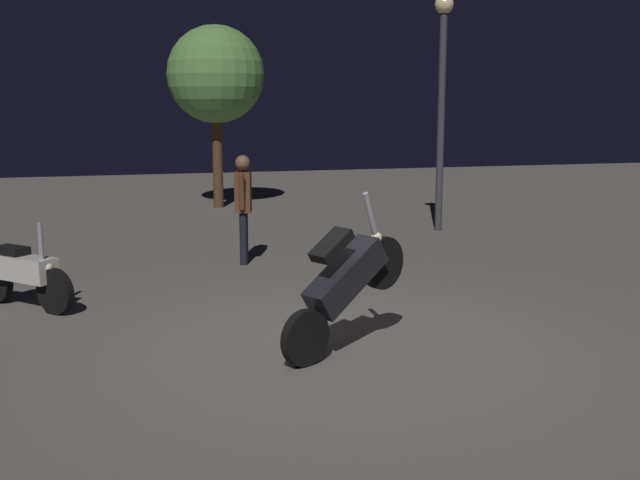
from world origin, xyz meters
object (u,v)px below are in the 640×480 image
at_px(motorcycle_black_foreground, 345,282).
at_px(motorcycle_white_parked_left, 23,274).
at_px(person_rider_beside, 243,199).
at_px(streetlamp_near, 442,81).

xyz_separation_m(motorcycle_black_foreground, motorcycle_white_parked_left, (-3.34, 2.70, -0.31)).
relative_size(person_rider_beside, streetlamp_near, 0.38).
bearing_deg(motorcycle_black_foreground, person_rider_beside, 64.72).
height_order(motorcycle_black_foreground, motorcycle_white_parked_left, motorcycle_black_foreground).
distance_m(motorcycle_white_parked_left, person_rider_beside, 3.66).
bearing_deg(person_rider_beside, motorcycle_white_parked_left, -133.82).
relative_size(motorcycle_black_foreground, motorcycle_white_parked_left, 1.30).
xyz_separation_m(motorcycle_black_foreground, streetlamp_near, (3.96, 6.76, 2.16)).
height_order(person_rider_beside, streetlamp_near, streetlamp_near).
relative_size(motorcycle_black_foreground, streetlamp_near, 0.36).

